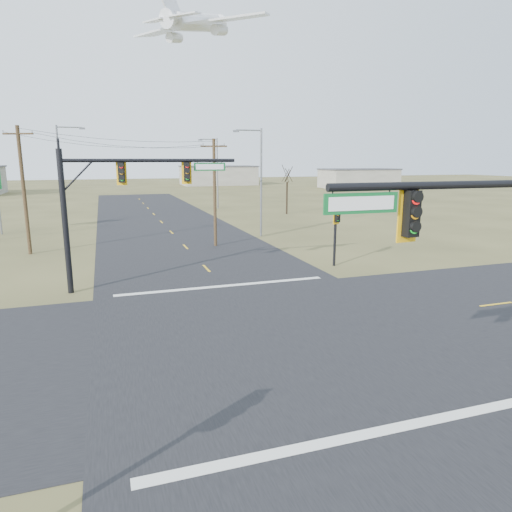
{
  "coord_description": "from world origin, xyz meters",
  "views": [
    {
      "loc": [
        -6.16,
        -16.72,
        7.07
      ],
      "look_at": [
        -0.24,
        1.0,
        3.1
      ],
      "focal_mm": 32.0,
      "sensor_mm": 36.0,
      "label": 1
    }
  ],
  "objects_px": {
    "utility_pole_near": "(215,191)",
    "streetlight_b": "(216,169)",
    "streetlight_c": "(62,170)",
    "utility_pole_far": "(24,189)",
    "streetlight_a": "(259,177)",
    "bare_tree_c": "(287,173)",
    "mast_arm_far": "(120,190)",
    "pedestal_signal_ne": "(337,220)"
  },
  "relations": [
    {
      "from": "mast_arm_far",
      "to": "utility_pole_near",
      "type": "bearing_deg",
      "value": 69.65
    },
    {
      "from": "utility_pole_far",
      "to": "streetlight_b",
      "type": "height_order",
      "value": "streetlight_b"
    },
    {
      "from": "pedestal_signal_ne",
      "to": "utility_pole_far",
      "type": "height_order",
      "value": "utility_pole_far"
    },
    {
      "from": "mast_arm_far",
      "to": "pedestal_signal_ne",
      "type": "distance_m",
      "value": 13.91
    },
    {
      "from": "streetlight_c",
      "to": "streetlight_a",
      "type": "bearing_deg",
      "value": -35.62
    },
    {
      "from": "streetlight_a",
      "to": "bare_tree_c",
      "type": "distance_m",
      "value": 18.08
    },
    {
      "from": "utility_pole_near",
      "to": "utility_pole_far",
      "type": "bearing_deg",
      "value": 174.71
    },
    {
      "from": "mast_arm_far",
      "to": "streetlight_c",
      "type": "distance_m",
      "value": 28.46
    },
    {
      "from": "utility_pole_near",
      "to": "utility_pole_far",
      "type": "xyz_separation_m",
      "value": [
        -14.17,
        1.31,
        0.39
      ]
    },
    {
      "from": "bare_tree_c",
      "to": "streetlight_c",
      "type": "bearing_deg",
      "value": -175.96
    },
    {
      "from": "streetlight_a",
      "to": "streetlight_c",
      "type": "relative_size",
      "value": 0.93
    },
    {
      "from": "pedestal_signal_ne",
      "to": "streetlight_c",
      "type": "height_order",
      "value": "streetlight_c"
    },
    {
      "from": "utility_pole_far",
      "to": "streetlight_a",
      "type": "xyz_separation_m",
      "value": [
        19.2,
        2.29,
        0.58
      ]
    },
    {
      "from": "pedestal_signal_ne",
      "to": "streetlight_b",
      "type": "distance_m",
      "value": 38.77
    },
    {
      "from": "pedestal_signal_ne",
      "to": "streetlight_c",
      "type": "distance_m",
      "value": 32.84
    },
    {
      "from": "streetlight_a",
      "to": "utility_pole_near",
      "type": "bearing_deg",
      "value": -133.07
    },
    {
      "from": "utility_pole_near",
      "to": "streetlight_a",
      "type": "distance_m",
      "value": 6.26
    },
    {
      "from": "streetlight_a",
      "to": "streetlight_b",
      "type": "bearing_deg",
      "value": 96.64
    },
    {
      "from": "mast_arm_far",
      "to": "utility_pole_far",
      "type": "relative_size",
      "value": 0.99
    },
    {
      "from": "utility_pole_near",
      "to": "pedestal_signal_ne",
      "type": "bearing_deg",
      "value": -58.63
    },
    {
      "from": "utility_pole_near",
      "to": "bare_tree_c",
      "type": "distance_m",
      "value": 23.88
    },
    {
      "from": "mast_arm_far",
      "to": "streetlight_b",
      "type": "xyz_separation_m",
      "value": [
        14.85,
        39.72,
        0.18
      ]
    },
    {
      "from": "utility_pole_far",
      "to": "mast_arm_far",
      "type": "bearing_deg",
      "value": -62.01
    },
    {
      "from": "bare_tree_c",
      "to": "pedestal_signal_ne",
      "type": "bearing_deg",
      "value": -106.02
    },
    {
      "from": "mast_arm_far",
      "to": "utility_pole_near",
      "type": "distance_m",
      "value": 13.3
    },
    {
      "from": "streetlight_c",
      "to": "bare_tree_c",
      "type": "distance_m",
      "value": 26.87
    },
    {
      "from": "streetlight_a",
      "to": "bare_tree_c",
      "type": "xyz_separation_m",
      "value": [
        9.19,
        15.57,
        -0.24
      ]
    },
    {
      "from": "mast_arm_far",
      "to": "streetlight_c",
      "type": "relative_size",
      "value": 0.89
    },
    {
      "from": "utility_pole_far",
      "to": "bare_tree_c",
      "type": "distance_m",
      "value": 33.54
    },
    {
      "from": "mast_arm_far",
      "to": "bare_tree_c",
      "type": "height_order",
      "value": "mast_arm_far"
    },
    {
      "from": "streetlight_a",
      "to": "utility_pole_far",
      "type": "bearing_deg",
      "value": -161.89
    },
    {
      "from": "streetlight_a",
      "to": "streetlight_b",
      "type": "height_order",
      "value": "streetlight_b"
    },
    {
      "from": "pedestal_signal_ne",
      "to": "utility_pole_near",
      "type": "height_order",
      "value": "utility_pole_near"
    },
    {
      "from": "utility_pole_far",
      "to": "streetlight_a",
      "type": "bearing_deg",
      "value": 6.8
    },
    {
      "from": "utility_pole_near",
      "to": "streetlight_b",
      "type": "relative_size",
      "value": 0.86
    },
    {
      "from": "streetlight_b",
      "to": "streetlight_c",
      "type": "bearing_deg",
      "value": -160.6
    },
    {
      "from": "utility_pole_far",
      "to": "streetlight_a",
      "type": "height_order",
      "value": "streetlight_a"
    },
    {
      "from": "utility_pole_near",
      "to": "streetlight_c",
      "type": "height_order",
      "value": "streetlight_c"
    },
    {
      "from": "streetlight_a",
      "to": "streetlight_c",
      "type": "xyz_separation_m",
      "value": [
        -17.61,
        13.67,
        0.45
      ]
    },
    {
      "from": "mast_arm_far",
      "to": "streetlight_b",
      "type": "distance_m",
      "value": 42.41
    },
    {
      "from": "utility_pole_near",
      "to": "utility_pole_far",
      "type": "distance_m",
      "value": 14.24
    },
    {
      "from": "streetlight_b",
      "to": "bare_tree_c",
      "type": "xyz_separation_m",
      "value": [
        7.12,
        -9.79,
        -0.38
      ]
    }
  ]
}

